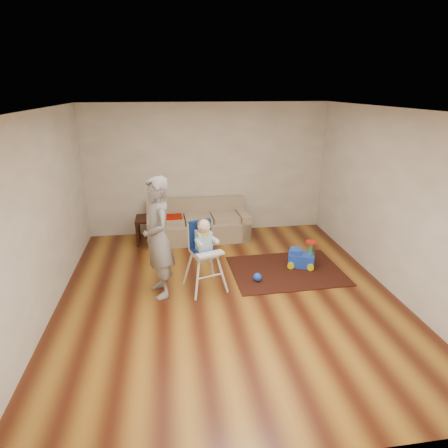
{
  "coord_description": "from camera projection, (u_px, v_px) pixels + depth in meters",
  "views": [
    {
      "loc": [
        -0.79,
        -4.92,
        2.97
      ],
      "look_at": [
        0.0,
        0.4,
        1.0
      ],
      "focal_mm": 30.0,
      "sensor_mm": 36.0,
      "label": 1
    }
  ],
  "objects": [
    {
      "name": "toy_ball",
      "position": [
        257.0,
        277.0,
        6.04
      ],
      "size": [
        0.14,
        0.14,
        0.14
      ],
      "primitive_type": "sphere",
      "color": "blue",
      "rests_on": "area_rug"
    },
    {
      "name": "area_rug",
      "position": [
        286.0,
        270.0,
        6.43
      ],
      "size": [
        1.9,
        1.45,
        0.01
      ],
      "primitive_type": "cube",
      "rotation": [
        0.0,
        0.0,
        0.03
      ],
      "color": "black",
      "rests_on": "ground"
    },
    {
      "name": "ground",
      "position": [
        228.0,
        294.0,
        5.7
      ],
      "size": [
        5.5,
        5.5,
        0.0
      ],
      "primitive_type": "plane",
      "color": "#441B0D",
      "rests_on": "ground"
    },
    {
      "name": "room_envelope",
      "position": [
        223.0,
        166.0,
        5.54
      ],
      "size": [
        5.04,
        5.52,
        2.72
      ],
      "color": "#BCB4A6",
      "rests_on": "ground"
    },
    {
      "name": "sofa",
      "position": [
        198.0,
        221.0,
        7.66
      ],
      "size": [
        2.09,
        0.94,
        0.79
      ],
      "rotation": [
        0.0,
        0.0,
        0.05
      ],
      "color": "gray",
      "rests_on": "ground"
    },
    {
      "name": "adult",
      "position": [
        158.0,
        238.0,
        5.43
      ],
      "size": [
        0.61,
        0.76,
        1.82
      ],
      "primitive_type": "imported",
      "rotation": [
        0.0,
        0.0,
        -1.27
      ],
      "color": "#959597",
      "rests_on": "ground"
    },
    {
      "name": "high_chair",
      "position": [
        204.0,
        256.0,
        5.69
      ],
      "size": [
        0.66,
        0.66,
        1.15
      ],
      "rotation": [
        0.0,
        0.0,
        0.3
      ],
      "color": "silver",
      "rests_on": "ground"
    },
    {
      "name": "side_table",
      "position": [
        150.0,
        230.0,
        7.56
      ],
      "size": [
        0.52,
        0.52,
        0.52
      ],
      "primitive_type": null,
      "color": "black",
      "rests_on": "ground"
    },
    {
      "name": "ride_on_toy",
      "position": [
        302.0,
        253.0,
        6.5
      ],
      "size": [
        0.52,
        0.45,
        0.48
      ],
      "primitive_type": null,
      "rotation": [
        0.0,
        0.0,
        -0.36
      ],
      "color": "blue",
      "rests_on": "area_rug"
    }
  ]
}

